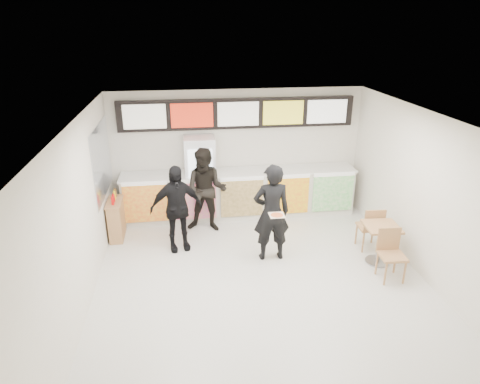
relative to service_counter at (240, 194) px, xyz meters
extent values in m
plane|color=beige|center=(0.00, -3.09, -0.57)|extent=(7.00, 7.00, 0.00)
plane|color=white|center=(0.00, -3.09, 2.43)|extent=(7.00, 7.00, 0.00)
plane|color=silver|center=(0.00, 0.41, 0.93)|extent=(6.00, 0.00, 6.00)
plane|color=silver|center=(-3.00, -3.09, 0.93)|extent=(0.00, 7.00, 7.00)
plane|color=silver|center=(3.00, -3.09, 0.93)|extent=(0.00, 7.00, 7.00)
cube|color=silver|center=(0.00, 0.01, -0.02)|extent=(5.50, 0.70, 1.10)
cube|color=silver|center=(0.00, 0.01, 0.55)|extent=(5.56, 0.76, 0.04)
cube|color=red|center=(-2.20, -0.37, 0.03)|extent=(0.99, 0.02, 0.90)
cube|color=#EF35A3|center=(-1.10, -0.37, 0.03)|extent=(0.99, 0.02, 0.90)
cube|color=brown|center=(0.00, -0.37, 0.03)|extent=(0.99, 0.02, 0.90)
cube|color=yellow|center=(1.10, -0.37, 0.03)|extent=(0.99, 0.02, 0.90)
cube|color=green|center=(2.20, -0.37, 0.03)|extent=(0.99, 0.02, 0.90)
cube|color=black|center=(0.00, 0.33, 1.88)|extent=(5.50, 0.12, 0.70)
cube|color=silver|center=(-2.12, 0.26, 1.88)|extent=(0.95, 0.02, 0.55)
cube|color=red|center=(-1.06, 0.26, 1.88)|extent=(0.95, 0.02, 0.55)
cube|color=silver|center=(0.00, 0.26, 1.88)|extent=(0.95, 0.02, 0.55)
cube|color=yellow|center=(1.06, 0.26, 1.88)|extent=(0.95, 0.02, 0.55)
cube|color=white|center=(2.12, 0.26, 1.88)|extent=(0.95, 0.02, 0.55)
cube|color=white|center=(-0.93, 0.03, 0.43)|extent=(0.70, 0.65, 2.00)
cube|color=white|center=(-0.93, -0.31, 0.48)|extent=(0.54, 0.02, 1.50)
cylinder|color=#27901A|center=(-1.14, -0.27, -0.12)|extent=(0.07, 0.07, 0.22)
cylinder|color=orange|center=(-1.00, -0.27, -0.12)|extent=(0.07, 0.07, 0.22)
cylinder|color=red|center=(-0.86, -0.27, -0.12)|extent=(0.07, 0.07, 0.22)
cylinder|color=#1972BD|center=(-0.72, -0.27, -0.12)|extent=(0.07, 0.07, 0.22)
cylinder|color=orange|center=(-1.14, -0.27, 0.26)|extent=(0.07, 0.07, 0.22)
cylinder|color=red|center=(-1.00, -0.27, 0.26)|extent=(0.07, 0.07, 0.22)
cylinder|color=#1972BD|center=(-0.86, -0.27, 0.26)|extent=(0.07, 0.07, 0.22)
cylinder|color=#27901A|center=(-0.72, -0.27, 0.26)|extent=(0.07, 0.07, 0.22)
cylinder|color=red|center=(-1.14, -0.27, 0.64)|extent=(0.07, 0.07, 0.22)
cylinder|color=#1972BD|center=(-1.00, -0.27, 0.64)|extent=(0.07, 0.07, 0.22)
cylinder|color=#27901A|center=(-0.86, -0.27, 0.64)|extent=(0.07, 0.07, 0.22)
cylinder|color=orange|center=(-0.72, -0.27, 0.64)|extent=(0.07, 0.07, 0.22)
cylinder|color=#1972BD|center=(-1.14, -0.27, 1.02)|extent=(0.07, 0.07, 0.22)
cylinder|color=#27901A|center=(-1.00, -0.27, 1.02)|extent=(0.07, 0.07, 0.22)
cylinder|color=orange|center=(-0.86, -0.27, 1.02)|extent=(0.07, 0.07, 0.22)
cylinder|color=red|center=(-0.72, -0.27, 1.02)|extent=(0.07, 0.07, 0.22)
cube|color=#B2B7BF|center=(-2.99, -0.64, 1.18)|extent=(0.01, 2.00, 1.50)
imported|color=black|center=(0.33, -2.07, 0.42)|extent=(0.73, 0.48, 1.98)
imported|color=black|center=(-0.84, -0.65, 0.39)|extent=(1.08, 0.93, 1.92)
imported|color=black|center=(-1.50, -1.43, 0.34)|extent=(1.14, 0.65, 1.83)
cube|color=beige|center=(0.33, -2.52, 0.58)|extent=(0.28, 0.28, 0.01)
cone|color=#CC7233|center=(0.33, -2.52, 0.59)|extent=(0.36, 0.36, 0.02)
cube|color=tan|center=(2.40, -2.54, 0.21)|extent=(0.68, 0.68, 0.04)
cylinder|color=gray|center=(2.40, -2.54, -0.19)|extent=(0.09, 0.09, 0.77)
cylinder|color=gray|center=(2.40, -2.54, -0.56)|extent=(0.47, 0.47, 0.03)
cube|color=tan|center=(2.36, -3.13, -0.09)|extent=(0.48, 0.48, 0.04)
cube|color=tan|center=(2.36, -2.93, 0.16)|extent=(0.43, 0.06, 0.45)
cube|color=tan|center=(2.44, -1.95, -0.09)|extent=(0.48, 0.48, 0.04)
cube|color=tan|center=(2.44, -2.16, 0.16)|extent=(0.43, 0.06, 0.45)
cube|color=tan|center=(-2.82, -0.75, -0.16)|extent=(0.28, 0.74, 0.83)
cube|color=tan|center=(-2.82, -0.75, 0.27)|extent=(0.31, 0.77, 0.04)
cylinder|color=red|center=(-2.82, -0.95, 0.37)|extent=(0.06, 0.06, 0.17)
cylinder|color=red|center=(-2.82, -0.79, 0.37)|extent=(0.06, 0.06, 0.17)
cylinder|color=yellow|center=(-2.82, -0.64, 0.37)|extent=(0.06, 0.06, 0.17)
cylinder|color=brown|center=(-2.82, -0.49, 0.37)|extent=(0.06, 0.06, 0.17)
camera|label=1|loc=(-1.31, -9.44, 3.89)|focal=32.00mm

